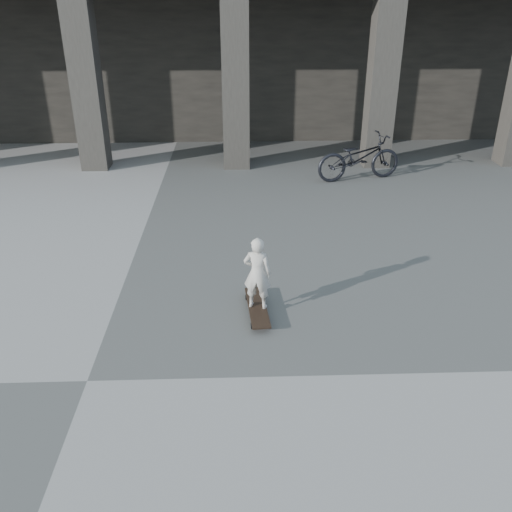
{
  "coord_description": "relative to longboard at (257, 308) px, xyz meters",
  "views": [
    {
      "loc": [
        1.79,
        -5.08,
        4.1
      ],
      "look_at": [
        2.04,
        1.91,
        0.65
      ],
      "focal_mm": 38.0,
      "sensor_mm": 36.0,
      "label": 1
    }
  ],
  "objects": [
    {
      "name": "ground",
      "position": [
        -2.04,
        -1.41,
        -0.09
      ],
      "size": [
        90.0,
        90.0,
        0.0
      ],
      "primitive_type": "plane",
      "color": "#504F4D",
      "rests_on": "ground"
    },
    {
      "name": "colonnade",
      "position": [
        -2.04,
        12.36,
        2.95
      ],
      "size": [
        28.0,
        8.82,
        6.0
      ],
      "color": "black",
      "rests_on": "ground"
    },
    {
      "name": "longboard",
      "position": [
        0.0,
        0.0,
        0.0
      ],
      "size": [
        0.33,
        1.1,
        0.11
      ],
      "rotation": [
        0.0,
        0.0,
        1.65
      ],
      "color": "black",
      "rests_on": "ground"
    },
    {
      "name": "child",
      "position": [
        0.0,
        0.0,
        0.55
      ],
      "size": [
        0.43,
        0.33,
        1.05
      ],
      "primitive_type": "imported",
      "rotation": [
        0.0,
        0.0,
        2.9
      ],
      "color": "beige",
      "rests_on": "longboard"
    },
    {
      "name": "bicycle",
      "position": [
        2.63,
        5.89,
        0.46
      ],
      "size": [
        2.17,
        1.18,
        1.08
      ],
      "primitive_type": "imported",
      "rotation": [
        0.0,
        0.0,
        1.81
      ],
      "color": "black",
      "rests_on": "ground"
    }
  ]
}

